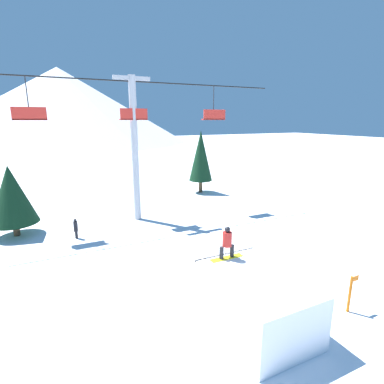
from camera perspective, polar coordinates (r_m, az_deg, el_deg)
name	(u,v)px	position (r m, az deg, el deg)	size (l,w,h in m)	color
ground_plane	(233,346)	(10.68, 7.77, -27.00)	(220.00, 220.00, 0.00)	white
mountain_ridge	(60,106)	(99.56, -23.79, 14.82)	(73.39, 73.39, 21.36)	silver
snow_ramp	(255,301)	(11.03, 11.96, -19.70)	(2.64, 3.94, 1.85)	white
snowboarder	(227,243)	(11.34, 6.69, -9.59)	(1.31, 0.35, 1.25)	yellow
chairlift	(134,139)	(20.67, -10.91, 9.96)	(21.32, 0.48, 9.68)	#B2B2B7
pine_tree_near	(11,195)	(20.71, -31.17, -0.46)	(2.73, 2.73, 4.34)	#4C3823
pine_tree_far	(201,156)	(28.44, 1.67, 6.89)	(2.21, 2.21, 5.92)	#4C3823
trail_marker	(350,293)	(12.90, 27.91, -16.62)	(0.41, 0.10, 1.43)	orange
distant_skier	(76,228)	(19.15, -21.26, -6.36)	(0.24, 0.24, 1.23)	black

